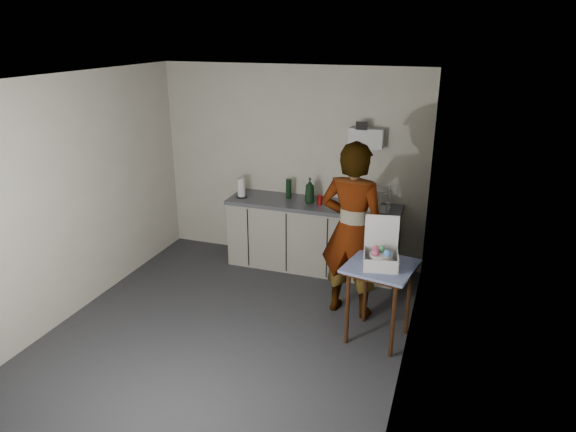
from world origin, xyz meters
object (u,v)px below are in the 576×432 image
(kitchen_counter, at_px, (313,238))
(standing_man, at_px, (352,231))
(soda_can, at_px, (320,200))
(paper_towel, at_px, (241,188))
(side_table, at_px, (380,275))
(dish_rack, at_px, (372,204))
(soap_bottle, at_px, (310,191))
(dark_bottle, at_px, (289,189))
(bakery_box, at_px, (381,255))

(kitchen_counter, relative_size, standing_man, 1.14)
(soda_can, relative_size, paper_towel, 0.48)
(paper_towel, bearing_deg, soda_can, 2.34)
(side_table, bearing_deg, dish_rack, 114.99)
(standing_man, bearing_deg, paper_towel, -19.96)
(soap_bottle, xyz_separation_m, dish_rack, (0.80, 0.01, -0.10))
(soda_can, height_order, dark_bottle, dark_bottle)
(dark_bottle, bearing_deg, dish_rack, -4.72)
(side_table, xyz_separation_m, soda_can, (-1.00, 1.36, 0.25))
(side_table, relative_size, soda_can, 6.71)
(side_table, xyz_separation_m, soap_bottle, (-1.15, 1.38, 0.35))
(kitchen_counter, distance_m, dark_bottle, 0.72)
(standing_man, height_order, soda_can, standing_man)
(dark_bottle, xyz_separation_m, paper_towel, (-0.60, -0.17, -0.01))
(standing_man, relative_size, soap_bottle, 5.92)
(side_table, relative_size, paper_towel, 3.23)
(bakery_box, bearing_deg, paper_towel, 136.86)
(paper_towel, bearing_deg, kitchen_counter, 4.64)
(side_table, xyz_separation_m, dark_bottle, (-1.46, 1.48, 0.31))
(kitchen_counter, distance_m, soda_can, 0.55)
(soap_bottle, bearing_deg, dish_rack, 0.77)
(soda_can, relative_size, dish_rack, 0.30)
(side_table, distance_m, bakery_box, 0.21)
(standing_man, bearing_deg, side_table, 140.03)
(kitchen_counter, distance_m, side_table, 1.80)
(standing_man, relative_size, bakery_box, 4.18)
(kitchen_counter, relative_size, side_table, 2.69)
(dark_bottle, bearing_deg, bakery_box, -45.71)
(soap_bottle, xyz_separation_m, dark_bottle, (-0.32, 0.10, -0.04))
(soap_bottle, distance_m, bakery_box, 1.80)
(kitchen_counter, xyz_separation_m, dark_bottle, (-0.36, 0.09, 0.61))
(kitchen_counter, height_order, bakery_box, bakery_box)
(kitchen_counter, distance_m, paper_towel, 1.14)
(kitchen_counter, bearing_deg, standing_man, -53.57)
(kitchen_counter, distance_m, soap_bottle, 0.65)
(paper_towel, bearing_deg, standing_man, -27.81)
(soap_bottle, height_order, dish_rack, soap_bottle)
(soap_bottle, relative_size, paper_towel, 1.28)
(side_table, bearing_deg, soda_can, 137.63)
(dark_bottle, distance_m, paper_towel, 0.63)
(standing_man, bearing_deg, soda_can, -48.61)
(dark_bottle, height_order, dish_rack, dish_rack)
(soda_can, distance_m, paper_towel, 1.07)
(side_table, relative_size, soap_bottle, 2.52)
(soda_can, xyz_separation_m, bakery_box, (1.00, -1.37, -0.03))
(soap_bottle, height_order, bakery_box, bakery_box)
(side_table, distance_m, dish_rack, 1.45)
(paper_towel, bearing_deg, side_table, -32.43)
(soap_bottle, height_order, paper_towel, soap_bottle)
(soda_can, height_order, paper_towel, paper_towel)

